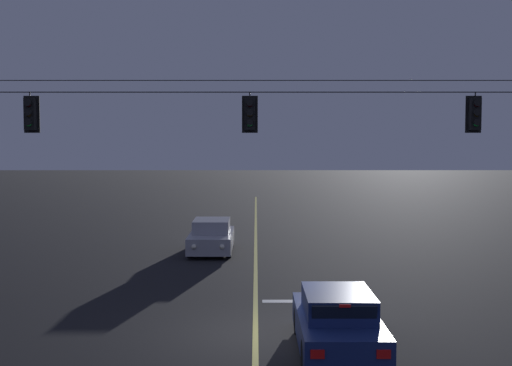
% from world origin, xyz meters
% --- Properties ---
extents(ground_plane, '(180.00, 180.00, 0.00)m').
position_xyz_m(ground_plane, '(0.00, 0.00, 0.00)').
color(ground_plane, black).
extents(lane_centre_stripe, '(0.14, 60.00, 0.01)m').
position_xyz_m(lane_centre_stripe, '(0.00, 9.99, 0.00)').
color(lane_centre_stripe, '#D1C64C').
rests_on(lane_centre_stripe, ground).
extents(stop_bar_paint, '(3.40, 0.36, 0.01)m').
position_xyz_m(stop_bar_paint, '(1.90, 3.39, 0.00)').
color(stop_bar_paint, silver).
rests_on(stop_bar_paint, ground).
extents(signal_span_assembly, '(20.21, 0.32, 7.63)m').
position_xyz_m(signal_span_assembly, '(-0.00, 3.99, 3.97)').
color(signal_span_assembly, '#38281C').
rests_on(signal_span_assembly, ground).
extents(traffic_light_leftmost, '(0.48, 0.41, 1.22)m').
position_xyz_m(traffic_light_leftmost, '(-6.79, 3.98, 5.57)').
color(traffic_light_leftmost, black).
extents(traffic_light_left_inner, '(0.48, 0.41, 1.22)m').
position_xyz_m(traffic_light_left_inner, '(-0.17, 3.98, 5.57)').
color(traffic_light_left_inner, black).
extents(traffic_light_centre, '(0.48, 0.41, 1.22)m').
position_xyz_m(traffic_light_centre, '(6.61, 3.98, 5.57)').
color(traffic_light_centre, black).
extents(car_waiting_near_lane, '(1.80, 4.33, 1.39)m').
position_xyz_m(car_waiting_near_lane, '(1.86, -1.28, 0.65)').
color(car_waiting_near_lane, navy).
rests_on(car_waiting_near_lane, ground).
extents(car_oncoming_lead, '(1.80, 4.42, 1.39)m').
position_xyz_m(car_oncoming_lead, '(-1.89, 12.25, 0.65)').
color(car_oncoming_lead, '#A5A5AD').
rests_on(car_oncoming_lead, ground).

